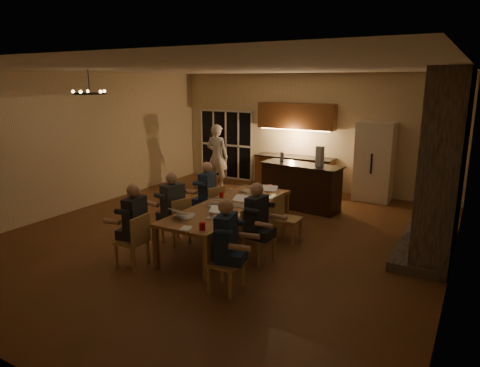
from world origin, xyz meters
name	(u,v)px	position (x,y,z in m)	size (l,w,h in m)	color
floor	(225,236)	(0.00, 0.00, 0.00)	(9.00, 9.00, 0.00)	brown
back_wall	(310,132)	(0.00, 4.52, 1.60)	(8.00, 0.04, 3.20)	beige
left_wall	(79,142)	(-4.02, 0.00, 1.60)	(0.04, 9.00, 3.20)	beige
right_wall	(462,180)	(4.02, 0.00, 1.60)	(0.04, 9.00, 3.20)	beige
ceiling	(223,68)	(0.00, 0.00, 3.22)	(8.00, 9.00, 0.04)	white
french_doors	(226,145)	(-2.70, 4.47, 1.05)	(1.86, 0.08, 2.10)	black
fireplace	(445,164)	(3.70, 1.20, 1.60)	(0.58, 2.50, 3.20)	#6E6156
kitchenette	(295,147)	(-0.30, 4.20, 1.20)	(2.24, 0.68, 2.40)	brown
refrigerator	(374,162)	(1.90, 4.15, 1.00)	(0.90, 0.68, 2.00)	beige
dining_table	(230,224)	(0.28, -0.28, 0.38)	(1.10, 3.15, 0.75)	#A97743
bar_island	(301,186)	(0.58, 2.52, 0.54)	(1.94, 0.68, 1.08)	black
chair_left_near	(131,241)	(-0.59, -1.95, 0.45)	(0.44, 0.44, 0.89)	tan
chair_left_mid	(176,220)	(-0.62, -0.76, 0.45)	(0.44, 0.44, 0.89)	tan
chair_left_far	(211,206)	(-0.56, 0.34, 0.45)	(0.44, 0.44, 0.89)	tan
chair_right_near	(226,262)	(1.21, -1.92, 0.45)	(0.44, 0.44, 0.89)	tan
chair_right_mid	(259,236)	(1.13, -0.73, 0.45)	(0.44, 0.44, 0.89)	tan
chair_right_far	(288,218)	(1.18, 0.40, 0.45)	(0.44, 0.44, 0.89)	tan
person_left_near	(135,225)	(-0.57, -1.85, 0.69)	(0.60, 0.60, 1.38)	#22232B
person_right_near	(226,245)	(1.19, -1.88, 0.69)	(0.60, 0.60, 1.38)	navy
person_left_mid	(173,209)	(-0.61, -0.82, 0.69)	(0.60, 0.60, 1.38)	#32373C
person_right_mid	(256,223)	(1.11, -0.80, 0.69)	(0.60, 0.60, 1.38)	#22232B
person_left_far	(207,195)	(-0.62, 0.32, 0.69)	(0.60, 0.60, 1.38)	navy
standing_person	(217,156)	(-2.27, 3.28, 0.91)	(0.66, 0.44, 1.82)	silver
chandelier	(90,94)	(-2.42, -0.96, 2.75)	(0.63, 0.63, 0.03)	black
laptop_a	(184,211)	(0.00, -1.29, 0.86)	(0.32, 0.28, 0.23)	silver
laptop_b	(217,212)	(0.51, -1.07, 0.86)	(0.32, 0.28, 0.23)	silver
laptop_c	(218,198)	(0.03, -0.30, 0.86)	(0.32, 0.28, 0.23)	silver
laptop_d	(239,200)	(0.48, -0.26, 0.86)	(0.32, 0.28, 0.23)	silver
laptop_e	(248,186)	(0.11, 0.76, 0.86)	(0.32, 0.28, 0.23)	silver
laptop_f	(268,190)	(0.60, 0.69, 0.86)	(0.32, 0.28, 0.23)	silver
mug_front	(211,208)	(0.18, -0.76, 0.80)	(0.08, 0.08, 0.10)	white
mug_mid	(248,195)	(0.34, 0.34, 0.80)	(0.08, 0.08, 0.10)	white
mug_back	(231,191)	(-0.12, 0.45, 0.80)	(0.07, 0.07, 0.10)	white
redcup_near	(202,226)	(0.62, -1.65, 0.81)	(0.10, 0.10, 0.12)	#BA0C0F
redcup_mid	(221,195)	(-0.10, 0.05, 0.81)	(0.08, 0.08, 0.12)	#BA0C0F
redcup_far	(270,188)	(0.46, 1.07, 0.81)	(0.10, 0.10, 0.12)	#BA0C0F
can_silver	(212,211)	(0.31, -0.93, 0.81)	(0.06, 0.06, 0.12)	#B2B2B7
can_cola	(258,185)	(0.16, 1.12, 0.81)	(0.07, 0.07, 0.12)	#3F0F0C
plate_near	(233,216)	(0.68, -0.82, 0.76)	(0.26, 0.26, 0.02)	white
plate_left	(188,215)	(0.00, -1.19, 0.76)	(0.27, 0.27, 0.02)	white
plate_far	(269,198)	(0.72, 0.48, 0.76)	(0.23, 0.23, 0.02)	white
notepad	(186,228)	(0.37, -1.74, 0.76)	(0.16, 0.22, 0.01)	white
bar_bottle	(282,157)	(0.04, 2.58, 1.20)	(0.08, 0.08, 0.24)	#99999E
bar_blender	(320,156)	(1.03, 2.48, 1.31)	(0.15, 0.15, 0.46)	silver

